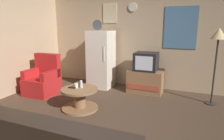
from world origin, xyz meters
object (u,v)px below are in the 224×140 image
at_px(wine_glass, 81,84).
at_px(mug_ceramic_white, 76,85).
at_px(mug_ceramic_tan, 78,85).
at_px(armchair, 43,80).
at_px(crt_tv, 146,62).
at_px(coffee_table, 80,99).
at_px(remote_control, 72,88).
at_px(standing_lamp, 218,40).
at_px(fridge, 101,59).
at_px(tv_stand, 145,81).

relative_size(wine_glass, mug_ceramic_white, 1.67).
height_order(mug_ceramic_tan, armchair, armchair).
xyz_separation_m(crt_tv, wine_glass, (-0.96, -1.45, -0.28)).
xyz_separation_m(coffee_table, remote_control, (-0.15, -0.03, 0.22)).
distance_m(standing_lamp, coffee_table, 2.99).
bearing_deg(remote_control, coffee_table, 8.41).
bearing_deg(crt_tv, fridge, -179.52).
height_order(tv_stand, mug_ceramic_white, tv_stand).
relative_size(tv_stand, mug_ceramic_tan, 9.33).
bearing_deg(mug_ceramic_white, standing_lamp, 26.48).
relative_size(crt_tv, coffee_table, 0.75).
bearing_deg(standing_lamp, mug_ceramic_white, -153.52).
relative_size(crt_tv, wine_glass, 3.60).
distance_m(crt_tv, mug_ceramic_white, 1.85).
distance_m(standing_lamp, mug_ceramic_white, 2.97).
distance_m(mug_ceramic_white, armchair, 1.30).
height_order(wine_glass, mug_ceramic_white, wine_glass).
bearing_deg(coffee_table, armchair, 160.24).
bearing_deg(standing_lamp, armchair, -167.65).
bearing_deg(standing_lamp, coffee_table, -152.13).
distance_m(remote_control, armchair, 1.27).
relative_size(standing_lamp, wine_glass, 10.60).
bearing_deg(mug_ceramic_tan, mug_ceramic_white, -98.98).
distance_m(coffee_table, remote_control, 0.27).
xyz_separation_m(tv_stand, wine_glass, (-0.96, -1.46, 0.22)).
bearing_deg(standing_lamp, crt_tv, 171.58).
bearing_deg(mug_ceramic_tan, armchair, 163.22).
xyz_separation_m(coffee_table, mug_ceramic_white, (-0.09, 0.03, 0.26)).
relative_size(fridge, tv_stand, 2.11).
bearing_deg(coffee_table, tv_stand, 57.40).
distance_m(coffee_table, mug_ceramic_tan, 0.29).
relative_size(wine_glass, mug_ceramic_tan, 1.67).
bearing_deg(mug_ceramic_white, wine_glass, 16.13).
height_order(tv_stand, coffee_table, tv_stand).
relative_size(fridge, wine_glass, 11.80).
bearing_deg(crt_tv, armchair, -155.43).
height_order(tv_stand, remote_control, tv_stand).
bearing_deg(coffee_table, mug_ceramic_tan, 129.06).
bearing_deg(wine_glass, mug_ceramic_tan, 154.79).
bearing_deg(mug_ceramic_tan, standing_lamp, 25.27).
xyz_separation_m(wine_glass, mug_ceramic_white, (-0.10, -0.03, -0.03)).
height_order(wine_glass, armchair, armchair).
bearing_deg(coffee_table, remote_control, -167.73).
bearing_deg(crt_tv, standing_lamp, -8.42).
bearing_deg(fridge, crt_tv, 0.48).
distance_m(tv_stand, remote_control, 1.91).
relative_size(fridge, mug_ceramic_tan, 19.67).
distance_m(wine_glass, remote_control, 0.19).
xyz_separation_m(tv_stand, standing_lamp, (1.48, -0.22, 1.08)).
bearing_deg(wine_glass, fridge, 99.77).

